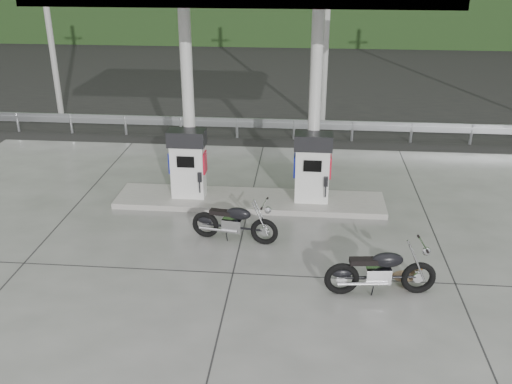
# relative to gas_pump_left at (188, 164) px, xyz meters

# --- Properties ---
(ground) EXTENTS (160.00, 160.00, 0.00)m
(ground) POSITION_rel_gas_pump_left_xyz_m (1.60, -2.50, -1.07)
(ground) COLOR black
(ground) RESTS_ON ground
(forecourt_apron) EXTENTS (18.00, 14.00, 0.02)m
(forecourt_apron) POSITION_rel_gas_pump_left_xyz_m (1.60, -2.50, -1.06)
(forecourt_apron) COLOR #62635E
(forecourt_apron) RESTS_ON ground
(pump_island) EXTENTS (7.00, 1.40, 0.15)m
(pump_island) POSITION_rel_gas_pump_left_xyz_m (1.60, 0.00, -0.98)
(pump_island) COLOR gray
(pump_island) RESTS_ON forecourt_apron
(gas_pump_left) EXTENTS (0.95, 0.55, 1.80)m
(gas_pump_left) POSITION_rel_gas_pump_left_xyz_m (0.00, 0.00, 0.00)
(gas_pump_left) COLOR white
(gas_pump_left) RESTS_ON pump_island
(gas_pump_right) EXTENTS (0.95, 0.55, 1.80)m
(gas_pump_right) POSITION_rel_gas_pump_left_xyz_m (3.20, 0.00, 0.00)
(gas_pump_right) COLOR white
(gas_pump_right) RESTS_ON pump_island
(canopy_column_left) EXTENTS (0.30, 0.30, 5.00)m
(canopy_column_left) POSITION_rel_gas_pump_left_xyz_m (0.00, 0.40, 1.60)
(canopy_column_left) COLOR silver
(canopy_column_left) RESTS_ON pump_island
(canopy_column_right) EXTENTS (0.30, 0.30, 5.00)m
(canopy_column_right) POSITION_rel_gas_pump_left_xyz_m (3.20, 0.40, 1.60)
(canopy_column_right) COLOR silver
(canopy_column_right) RESTS_ON pump_island
(guardrail) EXTENTS (26.00, 0.16, 1.42)m
(guardrail) POSITION_rel_gas_pump_left_xyz_m (1.60, 5.50, -0.36)
(guardrail) COLOR gray
(guardrail) RESTS_ON ground
(road) EXTENTS (60.00, 7.00, 0.01)m
(road) POSITION_rel_gas_pump_left_xyz_m (1.60, 9.00, -1.07)
(road) COLOR black
(road) RESTS_ON ground
(utility_pole_a) EXTENTS (0.22, 0.22, 8.00)m
(utility_pole_a) POSITION_rel_gas_pump_left_xyz_m (-6.40, 7.00, 2.93)
(utility_pole_a) COLOR gray
(utility_pole_a) RESTS_ON ground
(utility_pole_b) EXTENTS (0.22, 0.22, 8.00)m
(utility_pole_b) POSITION_rel_gas_pump_left_xyz_m (3.60, 7.00, 2.93)
(utility_pole_b) COLOR gray
(utility_pole_b) RESTS_ON ground
(forested_hills) EXTENTS (100.00, 40.00, 140.00)m
(forested_hills) POSITION_rel_gas_pump_left_xyz_m (1.60, 57.50, -1.07)
(forested_hills) COLOR black
(forested_hills) RESTS_ON ground
(motorcycle_left) EXTENTS (1.97, 0.90, 0.90)m
(motorcycle_left) POSITION_rel_gas_pump_left_xyz_m (1.46, -2.06, -0.60)
(motorcycle_left) COLOR black
(motorcycle_left) RESTS_ON forecourt_apron
(motorcycle_right) EXTENTS (2.09, 0.86, 0.96)m
(motorcycle_right) POSITION_rel_gas_pump_left_xyz_m (4.53, -3.95, -0.57)
(motorcycle_right) COLOR black
(motorcycle_right) RESTS_ON forecourt_apron
(duck) EXTENTS (0.55, 0.16, 0.40)m
(duck) POSITION_rel_gas_pump_left_xyz_m (5.04, -3.63, -0.85)
(duck) COLOR brown
(duck) RESTS_ON forecourt_apron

